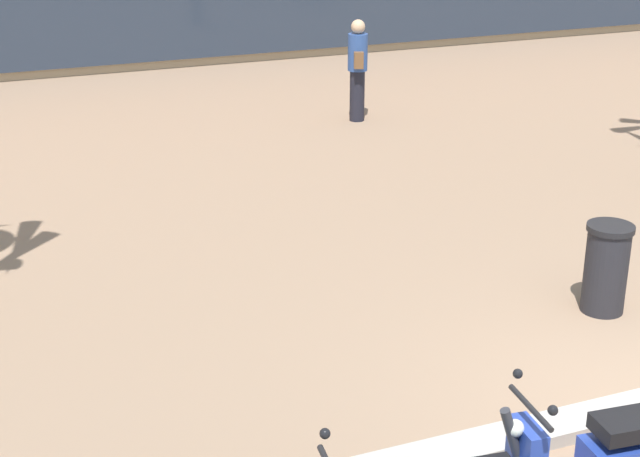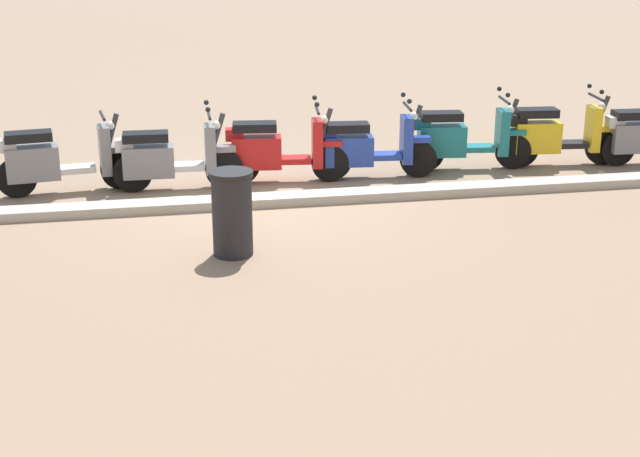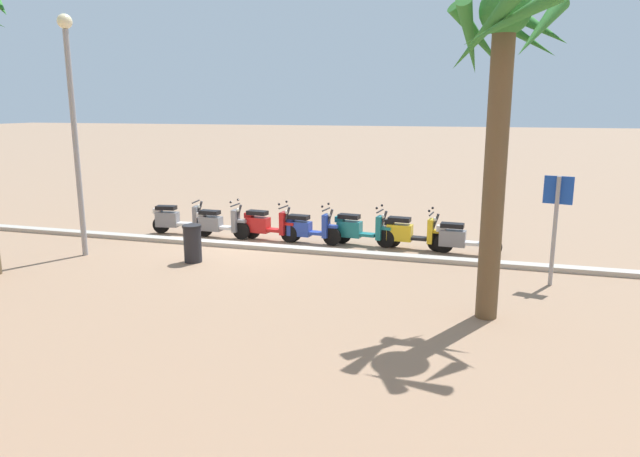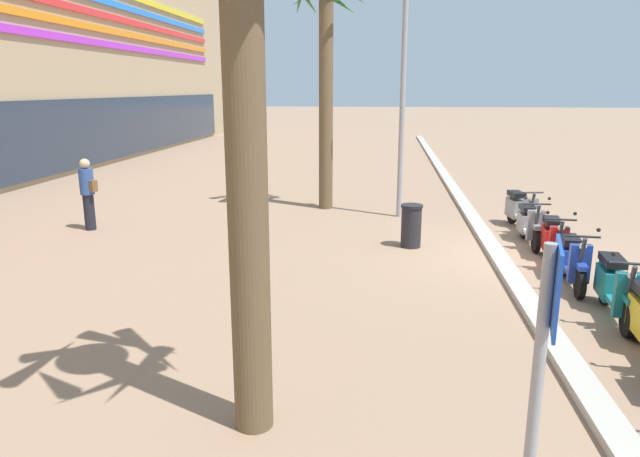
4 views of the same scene
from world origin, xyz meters
name	(u,v)px [view 1 (image 1 of 4)]	position (x,y,z in m)	size (l,w,h in m)	color
pedestrian_window_shopping	(358,67)	(1.24, 9.79, 0.94)	(0.34, 0.46, 1.76)	black
litter_bin	(606,268)	(0.55, 1.97, 0.48)	(0.48, 0.48, 0.95)	#232328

